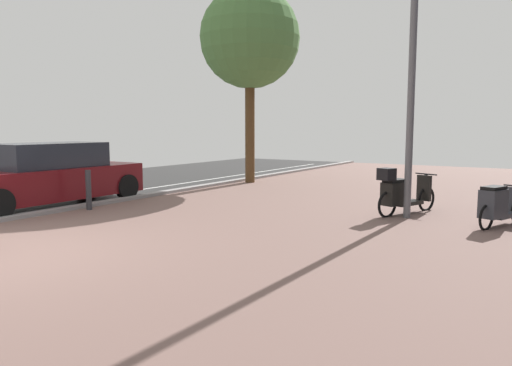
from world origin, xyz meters
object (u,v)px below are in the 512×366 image
at_px(scooter_mid, 401,193).
at_px(bollard_far, 89,190).
at_px(scooter_near, 498,205).
at_px(street_tree, 250,39).
at_px(lamp_post, 413,52).
at_px(parked_car_near, 48,176).

relative_size(scooter_mid, bollard_far, 2.00).
xyz_separation_m(scooter_near, street_tree, (-7.67, 3.60, 4.21)).
height_order(scooter_mid, lamp_post, lamp_post).
relative_size(scooter_mid, lamp_post, 0.30).
xyz_separation_m(scooter_mid, bollard_far, (-5.95, -3.02, -0.02)).
bearing_deg(lamp_post, bollard_far, -155.78).
relative_size(street_tree, bollard_far, 7.13).
xyz_separation_m(scooter_mid, street_tree, (-5.84, 3.31, 4.15)).
bearing_deg(bollard_far, street_tree, 89.00).
distance_m(lamp_post, bollard_far, 7.31).
relative_size(scooter_mid, parked_car_near, 0.40).
bearing_deg(parked_car_near, lamp_post, 20.81).
bearing_deg(scooter_near, scooter_mid, 170.88).
distance_m(scooter_mid, lamp_post, 2.81).
relative_size(scooter_near, lamp_post, 0.27).
height_order(lamp_post, bollard_far, lamp_post).
distance_m(scooter_mid, street_tree, 7.89).
distance_m(scooter_near, parked_car_near, 9.51).
bearing_deg(scooter_mid, street_tree, 150.48).
bearing_deg(lamp_post, scooter_near, -1.30).
xyz_separation_m(parked_car_near, street_tree, (1.42, 6.40, 3.92)).
distance_m(scooter_near, lamp_post, 3.28).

